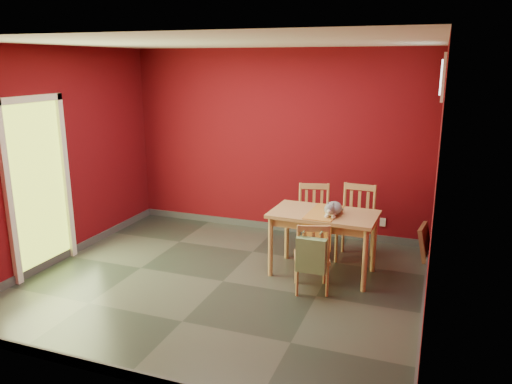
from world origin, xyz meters
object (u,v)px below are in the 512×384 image
(tote_bag, at_px, (311,255))
(cat, at_px, (333,206))
(dining_table, at_px, (324,220))
(picture_frame, at_px, (425,242))
(chair_far_right, at_px, (356,222))
(chair_near, at_px, (312,256))
(chair_far_left, at_px, (314,219))

(tote_bag, height_order, cat, cat)
(dining_table, bearing_deg, picture_frame, 39.59)
(chair_far_right, relative_size, chair_near, 1.18)
(chair_far_left, bearing_deg, chair_near, -76.89)
(chair_far_right, distance_m, chair_near, 1.19)
(dining_table, distance_m, cat, 0.23)
(tote_bag, distance_m, cat, 0.77)
(chair_far_left, distance_m, tote_bag, 1.39)
(chair_far_right, distance_m, tote_bag, 1.38)
(chair_far_left, bearing_deg, dining_table, -66.75)
(chair_near, bearing_deg, picture_frame, 51.81)
(cat, height_order, picture_frame, cat)
(tote_bag, bearing_deg, chair_far_right, 79.20)
(cat, relative_size, picture_frame, 0.90)
(chair_far_left, xyz_separation_m, chair_near, (0.27, -1.15, -0.06))
(chair_near, xyz_separation_m, cat, (0.12, 0.48, 0.46))
(tote_bag, bearing_deg, cat, 83.08)
(chair_near, relative_size, picture_frame, 1.79)
(dining_table, bearing_deg, chair_far_right, 65.45)
(chair_far_right, bearing_deg, dining_table, -114.55)
(cat, xyz_separation_m, picture_frame, (1.03, 0.99, -0.66))
(chair_near, bearing_deg, tote_bag, -79.10)
(picture_frame, bearing_deg, dining_table, -140.41)
(chair_near, xyz_separation_m, picture_frame, (1.15, 1.46, -0.20))
(chair_far_right, height_order, cat, cat)
(tote_bag, xyz_separation_m, picture_frame, (1.11, 1.66, -0.29))
(dining_table, distance_m, chair_far_right, 0.72)
(chair_far_right, relative_size, tote_bag, 2.16)
(dining_table, height_order, chair_far_right, chair_far_right)
(chair_far_right, relative_size, cat, 2.35)
(dining_table, relative_size, chair_far_left, 1.37)
(chair_far_right, xyz_separation_m, tote_bag, (-0.26, -1.35, 0.02))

